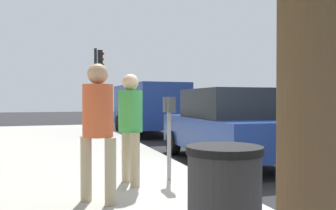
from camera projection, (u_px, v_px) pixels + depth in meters
The scene contains 8 objects.
ground_plane at pixel (212, 187), 6.02m from camera, with size 80.00×80.00×0.00m, color #232326.
sidewalk_slab at pixel (25, 198), 5.08m from camera, with size 28.00×6.00×0.15m, color #A8A59E.
parking_meter at pixel (169, 120), 5.90m from camera, with size 0.36×0.12×1.41m.
pedestrian_at_meter at pixel (130, 119), 5.59m from camera, with size 0.53×0.39×1.78m.
pedestrian_bystander at pixel (98, 120), 4.57m from camera, with size 0.43×0.43×1.84m.
parked_sedan_near at pixel (226, 125), 8.35m from camera, with size 4.44×2.05×1.77m.
parked_van_far at pixel (148, 106), 15.27m from camera, with size 5.27×2.26×2.18m.
traffic_signal at pixel (98, 75), 15.15m from camera, with size 0.24×0.44×3.60m.
Camera 1 is at (-5.46, 2.59, 1.51)m, focal length 37.18 mm.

